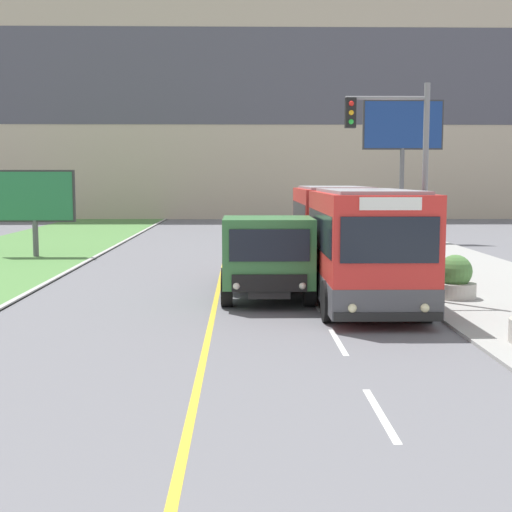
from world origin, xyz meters
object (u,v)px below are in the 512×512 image
(city_bus, at_px, (348,238))
(billboard_large, at_px, (403,132))
(dump_truck, at_px, (267,257))
(planter_round_third, at_px, (412,257))
(planter_round_second, at_px, (455,279))
(billboard_small, at_px, (34,198))
(traffic_light_mast, at_px, (402,164))

(city_bus, xyz_separation_m, billboard_large, (5.25, 16.23, 4.22))
(dump_truck, relative_size, planter_round_third, 5.02)
(city_bus, xyz_separation_m, planter_round_second, (2.73, -2.02, -0.98))
(billboard_large, relative_size, billboard_small, 1.99)
(billboard_small, relative_size, planter_round_third, 2.98)
(dump_truck, relative_size, traffic_light_mast, 1.06)
(billboard_large, xyz_separation_m, planter_round_second, (-2.52, -18.25, -5.20))
(traffic_light_mast, xyz_separation_m, planter_round_second, (1.61, 0.21, -3.18))
(planter_round_second, bearing_deg, traffic_light_mast, -172.56)
(city_bus, height_order, planter_round_second, city_bus)
(dump_truck, bearing_deg, city_bus, 33.98)
(traffic_light_mast, bearing_deg, billboard_small, 138.99)
(city_bus, height_order, billboard_small, billboard_small)
(billboard_large, relative_size, planter_round_third, 5.95)
(dump_truck, relative_size, planter_round_second, 5.21)
(traffic_light_mast, distance_m, planter_round_third, 6.73)
(billboard_small, bearing_deg, city_bus, -37.47)
(billboard_small, bearing_deg, billboard_large, 21.55)
(traffic_light_mast, relative_size, planter_round_third, 4.72)
(traffic_light_mast, bearing_deg, planter_round_second, 7.44)
(billboard_small, height_order, planter_round_second, billboard_small)
(traffic_light_mast, distance_m, billboard_small, 17.68)
(city_bus, distance_m, billboard_large, 17.58)
(dump_truck, bearing_deg, planter_round_second, -3.40)
(traffic_light_mast, relative_size, planter_round_second, 4.90)
(dump_truck, distance_m, planter_round_third, 7.46)
(city_bus, bearing_deg, traffic_light_mast, -63.36)
(dump_truck, bearing_deg, billboard_large, 66.54)
(planter_round_second, bearing_deg, planter_round_third, 89.14)
(planter_round_second, bearing_deg, dump_truck, 176.60)
(city_bus, height_order, billboard_large, billboard_large)
(planter_round_second, distance_m, planter_round_third, 5.49)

